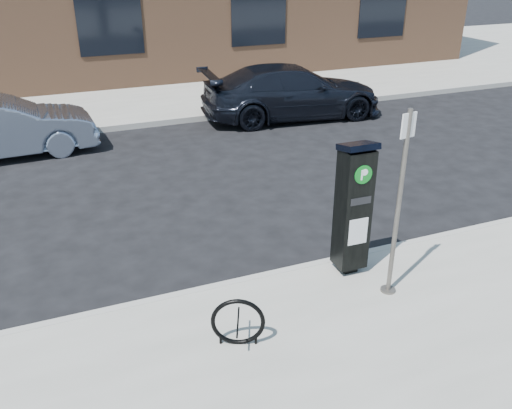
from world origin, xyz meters
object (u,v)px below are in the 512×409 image
bike_rack (238,322)px  sign_pole (398,207)px  parking_kiosk (353,207)px  car_silver (0,128)px  car_dark (292,92)px

bike_rack → sign_pole: bearing=28.9°
parking_kiosk → car_silver: size_ratio=0.47×
sign_pole → car_silver: size_ratio=0.61×
car_silver → sign_pole: bearing=-151.4°
parking_kiosk → car_dark: 8.25m
car_dark → sign_pole: bearing=168.0°
car_silver → car_dark: bearing=-89.8°
sign_pole → car_silver: sign_pole is taller
car_silver → parking_kiosk: bearing=-150.4°
bike_rack → car_dark: car_dark is taller
parking_kiosk → car_dark: (2.80, 7.75, -0.42)m
parking_kiosk → bike_rack: size_ratio=3.10×
parking_kiosk → car_silver: bearing=123.8°
parking_kiosk → sign_pole: sign_pole is taller
parking_kiosk → sign_pole: size_ratio=0.78×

